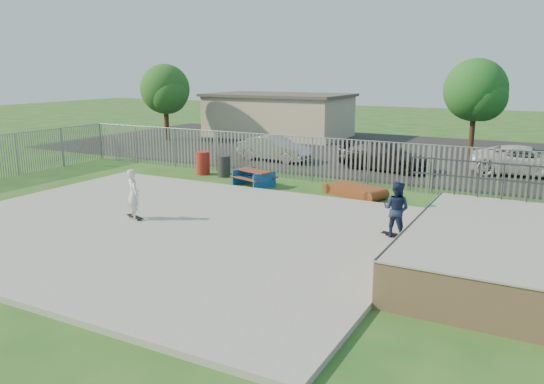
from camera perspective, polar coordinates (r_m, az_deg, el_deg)
The scene contains 19 objects.
ground at distance 17.15m, azimuth -11.20°, elevation -3.95°, with size 120.00×120.00×0.00m, color #22541C.
concrete_slab at distance 17.13m, azimuth -11.21°, elevation -3.71°, with size 15.00×12.00×0.15m, color #969691.
quarter_pipe at distance 14.37m, azimuth 22.79°, elevation -5.75°, with size 5.50×7.05×2.19m.
fence at distance 20.05m, azimuth -0.79°, elevation 1.70°, with size 26.04×16.02×2.00m.
picnic_table at distance 23.01m, azimuth -1.97°, elevation 1.53°, with size 1.99×1.81×0.70m.
funbox at distance 21.40m, azimuth 8.93°, elevation 0.11°, with size 2.37×1.75×0.43m.
trash_bin_red at distance 25.76m, azimuth -7.45°, elevation 3.10°, with size 0.66×0.66×1.10m, color maroon.
trash_bin_grey at distance 25.09m, azimuth -5.19°, elevation 2.78°, with size 0.60×0.60×0.99m, color #28282B.
parking_lot at distance 33.68m, azimuth 9.69°, elevation 4.42°, with size 40.00×18.00×0.02m, color black.
car_silver at distance 29.32m, azimuth 0.24°, elevation 4.71°, with size 1.44×4.13×1.36m, color #AFAEB3.
car_dark at distance 27.20m, azimuth 11.99°, elevation 3.82°, with size 1.96×4.82×1.40m, color black.
car_white at distance 27.96m, azimuth 25.61°, elevation 3.05°, with size 2.30×4.98×1.38m, color silver.
building at distance 40.28m, azimuth 0.71°, elevation 8.28°, with size 10.40×6.40×3.20m.
tree_left at distance 38.72m, azimuth -11.43°, elevation 10.78°, with size 3.47×3.47×5.35m.
tree_mid at distance 33.50m, azimuth 21.04°, elevation 10.18°, with size 3.63×3.63×5.61m.
skateboard_a at distance 16.03m, azimuth 13.07°, elevation -4.54°, with size 0.82×0.31×0.08m.
skateboard_b at distance 18.04m, azimuth -14.54°, elevation -2.65°, with size 0.82×0.46×0.08m.
skater_navy at distance 15.82m, azimuth 13.22°, elevation -1.82°, with size 0.80×0.63×1.65m, color #152344.
skater_white at distance 17.85m, azimuth -14.68°, elevation -0.22°, with size 0.60×0.40×1.65m, color silver.
Camera 1 is at (10.53, -12.61, 4.93)m, focal length 35.00 mm.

